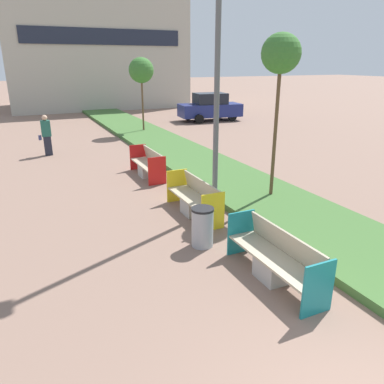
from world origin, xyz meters
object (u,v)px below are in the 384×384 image
bench_teal_frame (275,261)px  street_lamp_post (218,43)px  sapling_tree_far (141,71)px  sapling_tree_near (281,56)px  parked_car_distant (210,107)px  bench_red_frame (148,166)px  bench_yellow_frame (195,201)px  litter_bin (202,227)px  pedestrian_walking (46,135)px

bench_teal_frame → street_lamp_post: size_ratio=0.30×
bench_teal_frame → sapling_tree_far: bearing=80.9°
bench_teal_frame → street_lamp_post: street_lamp_post is taller
sapling_tree_near → sapling_tree_far: sapling_tree_near is taller
sapling_tree_near → parked_car_distant: bearing=69.0°
bench_teal_frame → bench_red_frame: 7.36m
bench_yellow_frame → sapling_tree_far: size_ratio=0.55×
bench_yellow_frame → sapling_tree_near: size_ratio=0.49×
litter_bin → parked_car_distant: bearing=61.9°
bench_red_frame → bench_teal_frame: bearing=-90.0°
parked_car_distant → bench_red_frame: bearing=-120.2°
bench_yellow_frame → litter_bin: 1.85m
street_lamp_post → parked_car_distant: street_lamp_post is taller
bench_teal_frame → sapling_tree_near: sapling_tree_near is taller
street_lamp_post → sapling_tree_near: street_lamp_post is taller
bench_teal_frame → bench_red_frame: (-0.00, 7.36, -0.01)m
sapling_tree_far → parked_car_distant: bearing=24.9°
street_lamp_post → parked_car_distant: 16.86m
bench_red_frame → street_lamp_post: street_lamp_post is taller
bench_red_frame → pedestrian_walking: size_ratio=1.24×
bench_yellow_frame → pedestrian_walking: 9.21m
street_lamp_post → pedestrian_walking: bearing=112.1°
bench_teal_frame → sapling_tree_far: (2.51, 15.60, 3.03)m
sapling_tree_near → street_lamp_post: bearing=-179.2°
litter_bin → pedestrian_walking: 10.71m
litter_bin → sapling_tree_far: sapling_tree_far is taller
bench_red_frame → sapling_tree_far: 9.13m
sapling_tree_near → pedestrian_walking: (-5.44, 8.68, -3.12)m
sapling_tree_far → pedestrian_walking: size_ratio=2.37×
bench_red_frame → parked_car_distant: bearing=53.1°
bench_red_frame → parked_car_distant: size_ratio=0.49×
bench_yellow_frame → parked_car_distant: (8.14, 14.71, 0.54)m
litter_bin → pedestrian_walking: (-2.30, 10.45, 0.44)m
sapling_tree_near → bench_teal_frame: bearing=-125.3°
litter_bin → sapling_tree_far: (3.14, 13.83, 2.96)m
pedestrian_walking → sapling_tree_near: bearing=-57.9°
litter_bin → pedestrian_walking: pedestrian_walking is taller
bench_red_frame → bench_yellow_frame: bearing=-90.0°
bench_yellow_frame → sapling_tree_near: sapling_tree_near is taller
bench_teal_frame → parked_car_distant: size_ratio=0.54×
bench_red_frame → litter_bin: (-0.63, -5.59, 0.08)m
sapling_tree_near → bench_red_frame: bearing=123.3°
bench_yellow_frame → sapling_tree_near: 4.42m
parked_car_distant → sapling_tree_near: bearing=-104.3°
bench_yellow_frame → parked_car_distant: size_ratio=0.52×
sapling_tree_near → parked_car_distant: 16.02m
bench_teal_frame → bench_red_frame: bearing=90.0°
sapling_tree_far → parked_car_distant: 6.69m
bench_teal_frame → bench_yellow_frame: same height
sapling_tree_far → litter_bin: bearing=-102.8°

